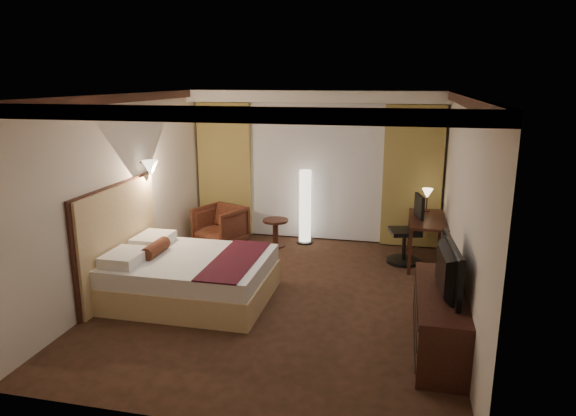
% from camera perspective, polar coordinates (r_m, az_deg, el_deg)
% --- Properties ---
extents(floor, '(4.50, 5.50, 0.01)m').
position_cam_1_polar(floor, '(7.13, -0.71, -9.78)').
color(floor, black).
rests_on(floor, ground).
extents(ceiling, '(4.50, 5.50, 0.01)m').
position_cam_1_polar(ceiling, '(6.51, -0.79, 12.47)').
color(ceiling, white).
rests_on(ceiling, back_wall).
extents(back_wall, '(4.50, 0.02, 2.70)m').
position_cam_1_polar(back_wall, '(9.34, 3.17, 4.65)').
color(back_wall, beige).
rests_on(back_wall, floor).
extents(left_wall, '(0.02, 5.50, 2.70)m').
position_cam_1_polar(left_wall, '(7.52, -17.67, 1.67)').
color(left_wall, beige).
rests_on(left_wall, floor).
extents(right_wall, '(0.02, 5.50, 2.70)m').
position_cam_1_polar(right_wall, '(6.56, 18.74, -0.20)').
color(right_wall, beige).
rests_on(right_wall, floor).
extents(crown_molding, '(4.50, 5.50, 0.12)m').
position_cam_1_polar(crown_molding, '(6.51, -0.79, 11.95)').
color(crown_molding, black).
rests_on(crown_molding, ceiling).
extents(soffit, '(4.50, 0.50, 0.20)m').
position_cam_1_polar(soffit, '(8.96, 3.01, 12.30)').
color(soffit, white).
rests_on(soffit, ceiling).
extents(curtain_sheer, '(2.48, 0.04, 2.45)m').
position_cam_1_polar(curtain_sheer, '(9.28, 3.08, 3.96)').
color(curtain_sheer, silver).
rests_on(curtain_sheer, back_wall).
extents(curtain_left_drape, '(1.00, 0.14, 2.45)m').
position_cam_1_polar(curtain_left_drape, '(9.64, -7.02, 4.27)').
color(curtain_left_drape, '#9D8B48').
rests_on(curtain_left_drape, back_wall).
extents(curtain_right_drape, '(1.00, 0.14, 2.45)m').
position_cam_1_polar(curtain_right_drape, '(9.09, 13.65, 3.38)').
color(curtain_right_drape, '#9D8B48').
rests_on(curtain_right_drape, back_wall).
extents(wall_sconce, '(0.24, 0.24, 0.24)m').
position_cam_1_polar(wall_sconce, '(7.81, -15.05, 4.31)').
color(wall_sconce, white).
rests_on(wall_sconce, left_wall).
extents(bed, '(2.05, 1.60, 0.60)m').
position_cam_1_polar(bed, '(7.07, -10.62, -7.59)').
color(bed, white).
rests_on(bed, floor).
extents(headboard, '(0.12, 1.90, 1.50)m').
position_cam_1_polar(headboard, '(7.38, -18.22, -3.44)').
color(headboard, tan).
rests_on(headboard, floor).
extents(armchair, '(0.96, 0.94, 0.77)m').
position_cam_1_polar(armchair, '(9.20, -7.53, -1.76)').
color(armchair, '#431C14').
rests_on(armchair, floor).
extents(side_table, '(0.45, 0.45, 0.50)m').
position_cam_1_polar(side_table, '(9.06, -1.39, -2.79)').
color(side_table, black).
rests_on(side_table, floor).
extents(floor_lamp, '(0.28, 0.28, 1.35)m').
position_cam_1_polar(floor_lamp, '(9.14, 1.91, 0.13)').
color(floor_lamp, white).
rests_on(floor_lamp, floor).
extents(desk, '(0.55, 1.23, 0.75)m').
position_cam_1_polar(desk, '(8.51, 15.05, -3.54)').
color(desk, black).
rests_on(desk, floor).
extents(desk_lamp, '(0.18, 0.18, 0.34)m').
position_cam_1_polar(desk_lamp, '(8.81, 15.17, 0.75)').
color(desk_lamp, '#FFD899').
rests_on(desk_lamp, desk).
extents(office_chair, '(0.66, 0.66, 1.12)m').
position_cam_1_polar(office_chair, '(8.40, 12.86, -2.30)').
color(office_chair, black).
rests_on(office_chair, floor).
extents(dresser, '(0.50, 1.74, 0.68)m').
position_cam_1_polar(dresser, '(5.97, 16.44, -11.81)').
color(dresser, black).
rests_on(dresser, floor).
extents(television, '(0.71, 1.14, 0.14)m').
position_cam_1_polar(television, '(5.72, 16.60, -5.89)').
color(television, black).
rests_on(television, dresser).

